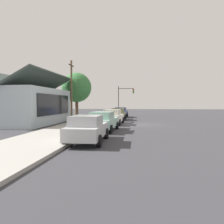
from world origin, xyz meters
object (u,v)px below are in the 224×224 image
object	(u,v)px
traffic_light_main	(125,96)
car_silver	(88,129)
car_olive	(118,114)
fire_hydrant_red	(102,118)
car_seafoam	(103,121)
utility_pole_wooden	(71,90)
car_ivory	(113,117)
shade_tree	(77,88)
car_navy	(121,112)

from	to	relation	value
traffic_light_main	car_silver	bearing A→B (deg)	179.53
car_olive	fire_hydrant_red	world-z (taller)	car_olive
car_seafoam	utility_pole_wooden	size ratio (longest dim) A/B	0.66
car_silver	utility_pole_wooden	size ratio (longest dim) A/B	0.64
car_silver	car_olive	bearing A→B (deg)	-1.36
traffic_light_main	utility_pole_wooden	size ratio (longest dim) A/B	0.69
utility_pole_wooden	car_olive	bearing A→B (deg)	-61.44
car_ivory	shade_tree	bearing A→B (deg)	41.69
car_ivory	fire_hydrant_red	xyz separation A→B (m)	(1.87, 1.53, -0.32)
shade_tree	fire_hydrant_red	world-z (taller)	shade_tree
car_seafoam	car_ivory	bearing A→B (deg)	2.55
car_silver	car_seafoam	bearing A→B (deg)	-1.43
car_seafoam	fire_hydrant_red	size ratio (longest dim) A/B	6.98
car_navy	car_silver	bearing A→B (deg)	-178.95
car_seafoam	car_ivory	world-z (taller)	same
car_olive	car_navy	xyz separation A→B (m)	(5.65, 0.14, 0.00)
car_ivory	car_silver	bearing A→B (deg)	-178.11
car_navy	utility_pole_wooden	xyz separation A→B (m)	(-8.65, 5.37, 3.11)
car_seafoam	shade_tree	bearing A→B (deg)	27.49
car_olive	traffic_light_main	xyz separation A→B (m)	(9.75, -0.15, 2.68)
car_ivory	utility_pole_wooden	bearing A→B (deg)	62.20
car_silver	car_navy	size ratio (longest dim) A/B	1.01
car_navy	traffic_light_main	world-z (taller)	traffic_light_main
car_silver	utility_pole_wooden	bearing A→B (deg)	19.35
car_olive	utility_pole_wooden	bearing A→B (deg)	117.78
utility_pole_wooden	fire_hydrant_red	world-z (taller)	utility_pole_wooden
utility_pole_wooden	fire_hydrant_red	size ratio (longest dim) A/B	10.56
fire_hydrant_red	car_seafoam	bearing A→B (deg)	-169.28
car_olive	shade_tree	world-z (taller)	shade_tree
traffic_light_main	utility_pole_wooden	distance (m)	13.95
car_navy	car_seafoam	bearing A→B (deg)	-178.80
car_olive	shade_tree	bearing A→B (deg)	78.15
utility_pole_wooden	car_seafoam	bearing A→B (deg)	-148.99
traffic_light_main	car_navy	bearing A→B (deg)	175.90
shade_tree	fire_hydrant_red	xyz separation A→B (m)	(-5.53, -4.52, -3.95)
car_seafoam	utility_pole_wooden	distance (m)	11.06
car_seafoam	traffic_light_main	bearing A→B (deg)	2.69
car_navy	fire_hydrant_red	bearing A→B (deg)	173.10
car_navy	car_olive	bearing A→B (deg)	-177.67
car_silver	car_seafoam	world-z (taller)	same
car_seafoam	car_navy	size ratio (longest dim) A/B	1.05
car_seafoam	car_ivory	distance (m)	5.88
car_silver	car_ivory	bearing A→B (deg)	-1.60
car_ivory	traffic_light_main	size ratio (longest dim) A/B	0.91
car_silver	fire_hydrant_red	world-z (taller)	car_silver
shade_tree	traffic_light_main	bearing A→B (deg)	-35.82
car_seafoam	car_navy	world-z (taller)	same
shade_tree	traffic_light_main	size ratio (longest dim) A/B	1.26
utility_pole_wooden	fire_hydrant_red	bearing A→B (deg)	-108.64
fire_hydrant_red	utility_pole_wooden	bearing A→B (deg)	71.36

